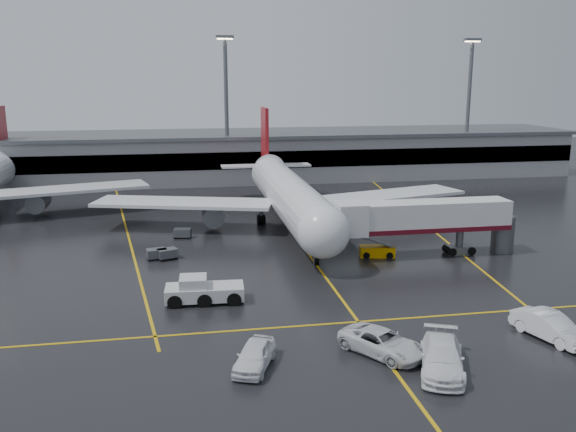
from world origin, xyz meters
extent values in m
plane|color=black|center=(0.00, 0.00, 0.00)|extent=(220.00, 220.00, 0.00)
cube|color=gold|center=(0.00, 0.00, 0.01)|extent=(0.25, 90.00, 0.02)
cube|color=gold|center=(0.00, -22.00, 0.01)|extent=(60.00, 0.25, 0.02)
cube|color=gold|center=(-20.00, 10.00, 0.01)|extent=(9.99, 69.35, 0.02)
cube|color=gold|center=(18.00, 10.00, 0.01)|extent=(7.57, 69.64, 0.02)
cube|color=gray|center=(0.00, 48.00, 4.00)|extent=(120.00, 18.00, 8.00)
cube|color=black|center=(0.00, 39.20, 4.50)|extent=(120.00, 0.40, 3.00)
cube|color=#595B60|center=(0.00, 48.00, 8.30)|extent=(122.00, 19.00, 0.60)
cylinder|color=#595B60|center=(-5.00, 42.00, 12.50)|extent=(0.70, 0.70, 25.00)
cube|color=#595B60|center=(-5.00, 42.00, 25.20)|extent=(3.00, 1.20, 0.50)
cube|color=#FFE5B2|center=(-5.00, 42.00, 24.90)|extent=(2.60, 0.90, 0.20)
cylinder|color=#595B60|center=(40.00, 42.00, 12.50)|extent=(0.70, 0.70, 25.00)
cube|color=#595B60|center=(40.00, 42.00, 25.20)|extent=(3.00, 1.20, 0.50)
cube|color=#FFE5B2|center=(40.00, 42.00, 24.90)|extent=(2.60, 0.90, 0.20)
cylinder|color=silver|center=(0.00, 8.00, 4.20)|extent=(5.20, 36.00, 5.20)
sphere|color=silver|center=(0.00, -10.00, 4.20)|extent=(5.20, 5.20, 5.20)
cone|color=silver|center=(0.00, 29.00, 4.80)|extent=(4.94, 8.00, 4.94)
cube|color=maroon|center=(0.00, 30.00, 9.70)|extent=(0.50, 5.50, 8.50)
cube|color=silver|center=(0.00, 29.00, 5.00)|extent=(14.00, 3.00, 0.25)
cube|color=silver|center=(-13.00, 10.00, 3.40)|extent=(22.80, 11.83, 0.40)
cube|color=silver|center=(13.00, 10.00, 3.40)|extent=(22.80, 11.83, 0.40)
cylinder|color=#595B60|center=(-9.50, 9.00, 2.00)|extent=(2.60, 4.50, 2.60)
cylinder|color=#595B60|center=(9.50, 9.00, 2.00)|extent=(2.60, 4.50, 2.60)
cylinder|color=#595B60|center=(0.00, -7.00, 1.00)|extent=(0.56, 0.56, 2.00)
cylinder|color=#595B60|center=(-3.20, 11.00, 1.00)|extent=(0.56, 0.56, 2.00)
cylinder|color=#595B60|center=(3.20, 11.00, 1.00)|extent=(0.56, 0.56, 2.00)
cylinder|color=black|center=(0.00, -7.00, 0.45)|extent=(0.40, 1.10, 1.10)
cylinder|color=black|center=(-3.20, 11.00, 0.55)|extent=(1.00, 1.40, 1.40)
cylinder|color=black|center=(3.20, 11.00, 0.55)|extent=(1.00, 1.40, 1.40)
cone|color=silver|center=(-42.00, 41.00, 4.80)|extent=(4.94, 8.00, 4.94)
cube|color=maroon|center=(-42.00, 42.00, 9.70)|extent=(0.50, 5.50, 8.50)
cube|color=silver|center=(-42.00, 41.00, 5.00)|extent=(14.00, 3.00, 0.25)
cube|color=silver|center=(-29.00, 22.00, 3.40)|extent=(22.80, 11.83, 0.40)
cylinder|color=#595B60|center=(-32.50, 21.00, 2.00)|extent=(2.60, 4.50, 2.60)
cube|color=silver|center=(12.00, -6.00, 4.40)|extent=(18.00, 3.20, 3.00)
cube|color=#4F0A16|center=(12.00, -6.00, 3.10)|extent=(18.00, 3.30, 0.50)
cube|color=silver|center=(3.80, -6.00, 4.40)|extent=(3.00, 3.40, 3.30)
cylinder|color=#595B60|center=(16.00, -6.00, 1.50)|extent=(0.80, 0.80, 3.00)
cube|color=#595B60|center=(16.00, -6.00, 0.45)|extent=(2.60, 1.60, 0.90)
cylinder|color=#595B60|center=(21.00, -6.00, 2.00)|extent=(2.40, 2.40, 4.00)
cylinder|color=black|center=(14.90, -6.00, 0.45)|extent=(0.90, 1.80, 0.90)
cylinder|color=black|center=(17.10, -6.00, 0.45)|extent=(0.90, 1.80, 0.90)
cube|color=#BDBDBF|center=(-11.59, -15.52, 0.84)|extent=(6.70, 2.98, 1.13)
cube|color=#BDBDBF|center=(-12.52, -15.47, 1.78)|extent=(2.37, 2.37, 0.94)
cube|color=black|center=(-12.52, -15.47, 1.78)|extent=(2.13, 2.13, 0.84)
cylinder|color=black|center=(-14.02, -15.39, 0.52)|extent=(1.37, 2.88, 1.22)
cylinder|color=black|center=(-11.59, -15.52, 0.52)|extent=(1.37, 2.88, 1.22)
cylinder|color=black|center=(-9.15, -15.66, 0.52)|extent=(1.37, 2.88, 1.22)
cube|color=#DE9501|center=(7.01, -5.40, 0.56)|extent=(3.88, 2.17, 1.12)
cube|color=#595B60|center=(7.01, -5.40, 1.63)|extent=(3.63, 1.55, 1.28)
cylinder|color=black|center=(5.81, -5.17, 0.30)|extent=(1.02, 1.83, 0.71)
cylinder|color=black|center=(8.21, -5.62, 0.30)|extent=(1.02, 1.83, 0.71)
imported|color=silver|center=(-0.04, -27.67, 0.86)|extent=(5.89, 6.71, 1.72)
imported|color=white|center=(2.99, -30.67, 0.96)|extent=(4.96, 7.17, 1.93)
imported|color=white|center=(12.78, -27.42, 0.97)|extent=(3.75, 6.25, 1.95)
imported|color=white|center=(-8.88, -28.05, 0.86)|extent=(3.76, 5.41, 1.71)
cube|color=#595B60|center=(-14.92, -2.47, 0.65)|extent=(2.35, 1.97, 0.90)
cylinder|color=black|center=(-15.46, -3.24, 0.18)|extent=(0.40, 0.20, 0.40)
cylinder|color=black|center=(-13.99, -2.63, 0.18)|extent=(0.40, 0.20, 0.40)
cylinder|color=black|center=(-15.85, -2.32, 0.18)|extent=(0.40, 0.20, 0.40)
cylinder|color=black|center=(-14.37, -1.70, 0.18)|extent=(0.40, 0.20, 0.40)
cube|color=#595B60|center=(-16.00, -2.28, 0.65)|extent=(2.21, 1.66, 0.90)
cylinder|color=black|center=(-16.69, -2.93, 0.18)|extent=(0.40, 0.20, 0.40)
cylinder|color=black|center=(-15.12, -2.62, 0.18)|extent=(0.40, 0.20, 0.40)
cylinder|color=black|center=(-16.88, -1.94, 0.18)|extent=(0.40, 0.20, 0.40)
cylinder|color=black|center=(-15.31, -1.64, 0.18)|extent=(0.40, 0.20, 0.40)
cube|color=#595B60|center=(-13.29, 5.92, 0.65)|extent=(2.18, 1.59, 0.90)
cylinder|color=black|center=(-14.15, 5.55, 0.18)|extent=(0.40, 0.20, 0.40)
cylinder|color=black|center=(-12.57, 5.30, 0.18)|extent=(0.40, 0.20, 0.40)
cylinder|color=black|center=(-14.00, 6.54, 0.18)|extent=(0.40, 0.20, 0.40)
cylinder|color=black|center=(-12.42, 6.29, 0.18)|extent=(0.40, 0.20, 0.40)
camera|label=1|loc=(-13.12, -64.21, 18.63)|focal=37.62mm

